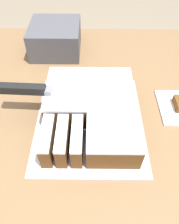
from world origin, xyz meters
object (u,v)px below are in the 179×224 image
cake_board (90,121)px  knife (36,90)px  cake (91,110)px  storage_box (56,38)px

cake_board → knife: (-0.13, 0.03, 0.08)m
cake → cake_board: bearing=-128.3°
knife → storage_box: same height
knife → storage_box: (0.01, 0.31, -0.04)m
cake_board → cake: bearing=51.7°
cake → storage_box: bearing=111.0°
cake_board → storage_box: size_ratio=1.90×
knife → storage_box: size_ratio=1.88×
cake → storage_box: (-0.13, 0.34, 0.01)m
cake_board → cake: size_ratio=1.18×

